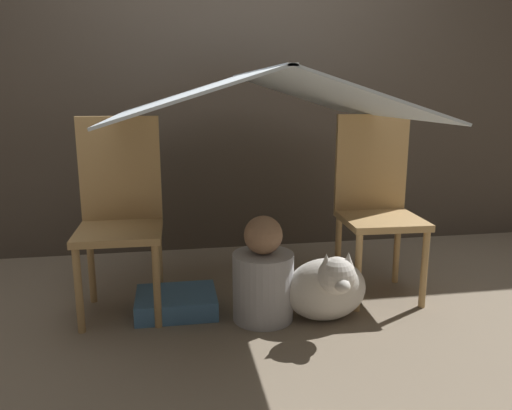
# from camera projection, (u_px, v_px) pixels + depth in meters

# --- Properties ---
(ground_plane) EXTENTS (8.80, 8.80, 0.00)m
(ground_plane) POSITION_uv_depth(u_px,v_px,m) (261.00, 317.00, 2.54)
(ground_plane) COLOR gray
(wall_back) EXTENTS (7.00, 0.05, 2.50)m
(wall_back) POSITION_uv_depth(u_px,v_px,m) (230.00, 72.00, 3.43)
(wall_back) COLOR #4C4238
(wall_back) RESTS_ON ground_plane
(chair_left) EXTENTS (0.42, 0.42, 1.00)m
(chair_left) POSITION_uv_depth(u_px,v_px,m) (120.00, 209.00, 2.54)
(chair_left) COLOR tan
(chair_left) RESTS_ON ground_plane
(chair_right) EXTENTS (0.43, 0.43, 1.00)m
(chair_right) POSITION_uv_depth(u_px,v_px,m) (376.00, 199.00, 2.77)
(chair_right) COLOR tan
(chair_right) RESTS_ON ground_plane
(sheet_canopy) EXTENTS (1.39, 1.50, 0.23)m
(sheet_canopy) POSITION_uv_depth(u_px,v_px,m) (256.00, 94.00, 2.45)
(sheet_canopy) COLOR silver
(person_front) EXTENTS (0.30, 0.30, 0.53)m
(person_front) POSITION_uv_depth(u_px,v_px,m) (263.00, 277.00, 2.48)
(person_front) COLOR #B2B2B7
(person_front) RESTS_ON ground_plane
(dog) EXTENTS (0.41, 0.39, 0.40)m
(dog) POSITION_uv_depth(u_px,v_px,m) (328.00, 287.00, 2.45)
(dog) COLOR silver
(dog) RESTS_ON ground_plane
(floor_cushion) EXTENTS (0.41, 0.33, 0.10)m
(floor_cushion) POSITION_uv_depth(u_px,v_px,m) (176.00, 302.00, 2.59)
(floor_cushion) COLOR #4C7FB2
(floor_cushion) RESTS_ON ground_plane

